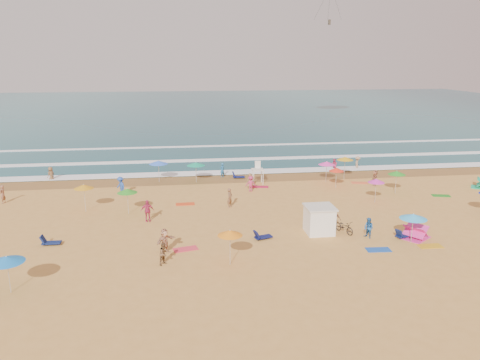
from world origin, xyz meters
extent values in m
plane|color=gold|center=(0.00, 0.00, 0.00)|extent=(220.00, 220.00, 0.00)
cube|color=#0C4756|center=(0.00, 84.00, 0.00)|extent=(220.00, 140.00, 0.18)
plane|color=olive|center=(0.00, 12.50, 0.01)|extent=(220.00, 220.00, 0.00)
cube|color=white|center=(0.00, 15.00, 0.10)|extent=(200.00, 2.20, 0.05)
cube|color=white|center=(0.00, 22.00, 0.10)|extent=(200.00, 1.60, 0.05)
cube|color=white|center=(0.00, 32.00, 0.10)|extent=(200.00, 1.20, 0.05)
cube|color=white|center=(5.82, -4.97, 1.00)|extent=(2.00, 2.00, 2.00)
cube|color=silver|center=(5.82, -4.97, 2.06)|extent=(2.20, 2.20, 0.12)
imported|color=black|center=(7.72, -5.27, 0.49)|extent=(1.35, 1.98, 0.99)
cone|color=#376FF8|center=(-6.84, 12.06, 2.16)|extent=(2.00, 2.00, 0.35)
cone|color=blue|center=(-14.45, -11.81, 2.06)|extent=(1.96, 1.96, 0.35)
cone|color=#E933BB|center=(13.29, 1.90, 2.08)|extent=(1.54, 1.54, 0.35)
cone|color=orange|center=(-12.87, 2.65, 2.28)|extent=(1.68, 1.68, 0.35)
cone|color=#139C75|center=(-2.85, 11.44, 2.02)|extent=(1.98, 1.98, 0.35)
cone|color=#FB331A|center=(11.35, 7.27, 1.94)|extent=(1.55, 1.55, 0.35)
cone|color=orange|center=(-1.58, -9.76, 2.20)|extent=(1.61, 1.61, 0.35)
cone|color=#38B5FD|center=(11.86, -7.82, 2.02)|extent=(1.94, 1.94, 0.35)
cone|color=gold|center=(13.40, 10.49, 2.36)|extent=(1.78, 1.78, 0.35)
cone|color=#FF38B5|center=(11.03, 9.57, 2.10)|extent=(1.77, 1.77, 0.35)
cone|color=green|center=(16.52, 4.49, 2.09)|extent=(1.70, 1.70, 0.35)
cone|color=green|center=(-9.10, 1.50, 2.08)|extent=(1.70, 1.70, 0.35)
cube|color=#101E52|center=(-13.91, -4.77, 0.17)|extent=(1.30, 0.57, 0.34)
cube|color=#0F144B|center=(1.36, -5.70, 0.17)|extent=(1.41, 0.93, 0.34)
cube|color=#0F1C4F|center=(11.84, -6.79, 0.17)|extent=(1.42, 1.03, 0.34)
cube|color=#101752|center=(1.93, 12.50, 0.17)|extent=(1.35, 0.69, 0.34)
cube|color=#E34319|center=(-4.22, 3.65, 0.01)|extent=(1.71, 0.87, 0.03)
cube|color=#E63647|center=(-4.40, -6.86, 0.01)|extent=(1.86, 1.24, 0.03)
cube|color=#BA173E|center=(3.66, 8.57, 0.01)|extent=(1.83, 1.16, 0.03)
cube|color=#1C4EB1|center=(8.97, -8.78, 0.01)|extent=(1.75, 0.97, 0.03)
cube|color=#238220|center=(20.56, 3.04, 0.01)|extent=(1.86, 1.25, 0.03)
cube|color=gold|center=(12.91, -8.65, 0.01)|extent=(1.72, 0.90, 0.03)
cube|color=#EB6237|center=(14.52, 8.73, 0.01)|extent=(1.86, 1.26, 0.03)
imported|color=brown|center=(-0.24, 2.22, 0.88)|extent=(0.69, 0.76, 1.75)
imported|color=tan|center=(16.75, 15.14, 0.63)|extent=(0.98, 1.29, 1.77)
imported|color=#BD2F5E|center=(2.40, 7.08, 0.80)|extent=(1.07, 0.66, 1.60)
imported|color=#2650B3|center=(-10.37, 7.52, 0.91)|extent=(1.25, 1.35, 1.82)
imported|color=#935C44|center=(-20.86, 6.22, 0.86)|extent=(0.58, 0.72, 1.71)
imported|color=#2267A3|center=(0.13, 13.20, 0.82)|extent=(0.71, 0.68, 1.64)
imported|color=brown|center=(-5.81, -9.15, 0.75)|extent=(0.91, 0.92, 1.49)
imported|color=#B37152|center=(15.72, 7.64, 0.83)|extent=(1.12, 1.60, 1.66)
imported|color=tan|center=(7.07, -4.71, 0.92)|extent=(1.16, 0.89, 1.83)
imported|color=tan|center=(-5.80, -7.33, 0.89)|extent=(1.54, 1.53, 1.78)
imported|color=brown|center=(-18.60, 14.41, 0.63)|extent=(0.95, 1.02, 1.75)
imported|color=#225CA1|center=(9.15, -6.50, 0.78)|extent=(0.87, 0.94, 1.56)
imported|color=#CF335D|center=(13.84, 15.15, 0.53)|extent=(0.82, 0.92, 1.56)
imported|color=#C6315F|center=(-7.36, -0.58, 0.91)|extent=(1.12, 0.60, 1.82)
imported|color=#976F45|center=(2.58, 8.56, 0.75)|extent=(0.87, 0.77, 1.51)
cube|color=#3F3326|center=(22.25, 45.48, 19.04)|extent=(0.40, 0.30, 0.90)
camera|label=1|loc=(-4.67, -37.59, 13.01)|focal=35.00mm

